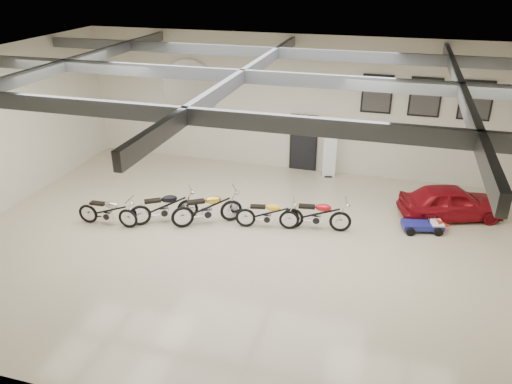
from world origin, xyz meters
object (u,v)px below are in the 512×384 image
(motorcycle_silver, at_px, (107,211))
(motorcycle_gold, at_px, (207,208))
(motorcycle_black, at_px, (164,206))
(go_kart, at_px, (427,223))
(banner_stand, at_px, (330,155))
(motorcycle_red, at_px, (317,214))
(motorcycle_yellow, at_px, (267,213))
(vintage_car, at_px, (452,202))

(motorcycle_silver, xyz_separation_m, motorcycle_gold, (2.86, 0.89, 0.06))
(motorcycle_black, relative_size, motorcycle_gold, 0.96)
(motorcycle_gold, bearing_deg, go_kart, -20.58)
(banner_stand, relative_size, motorcycle_red, 0.88)
(go_kart, bearing_deg, motorcycle_red, 179.22)
(motorcycle_black, bearing_deg, motorcycle_gold, -21.01)
(motorcycle_red, bearing_deg, motorcycle_black, -176.85)
(motorcycle_yellow, bearing_deg, motorcycle_red, 1.52)
(vintage_car, bearing_deg, banner_stand, 43.00)
(motorcycle_red, distance_m, go_kart, 3.27)
(motorcycle_red, height_order, go_kart, motorcycle_red)
(motorcycle_silver, relative_size, motorcycle_black, 0.92)
(motorcycle_yellow, height_order, vintage_car, vintage_car)
(banner_stand, distance_m, motorcycle_black, 6.54)
(vintage_car, bearing_deg, motorcycle_black, 88.83)
(banner_stand, bearing_deg, go_kart, -58.28)
(go_kart, relative_size, vintage_car, 0.46)
(motorcycle_black, height_order, motorcycle_yellow, motorcycle_black)
(banner_stand, distance_m, motorcycle_gold, 5.54)
(motorcycle_yellow, bearing_deg, vintage_car, 12.41)
(motorcycle_silver, height_order, motorcycle_black, motorcycle_black)
(motorcycle_gold, xyz_separation_m, motorcycle_red, (3.23, 0.57, -0.03))
(go_kart, bearing_deg, vintage_car, 42.13)
(motorcycle_silver, relative_size, motorcycle_yellow, 1.01)
(motorcycle_yellow, distance_m, go_kart, 4.72)
(banner_stand, distance_m, motorcycle_red, 4.11)
(go_kart, bearing_deg, motorcycle_black, 176.83)
(motorcycle_black, bearing_deg, motorcycle_red, -21.66)
(banner_stand, relative_size, motorcycle_black, 0.85)
(motorcycle_silver, bearing_deg, motorcycle_red, 10.86)
(motorcycle_yellow, height_order, motorcycle_red, motorcycle_red)
(motorcycle_silver, xyz_separation_m, motorcycle_black, (1.55, 0.64, 0.04))
(motorcycle_yellow, relative_size, go_kart, 1.29)
(motorcycle_red, height_order, vintage_car, vintage_car)
(vintage_car, bearing_deg, motorcycle_red, 97.14)
(motorcycle_silver, distance_m, motorcycle_black, 1.68)
(motorcycle_silver, distance_m, motorcycle_red, 6.26)
(motorcycle_gold, bearing_deg, motorcycle_red, -22.74)
(motorcycle_silver, distance_m, go_kart, 9.53)
(motorcycle_silver, xyz_separation_m, vintage_car, (9.97, 3.38, 0.05))
(motorcycle_black, distance_m, go_kart, 7.88)
(motorcycle_black, bearing_deg, motorcycle_yellow, -22.38)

